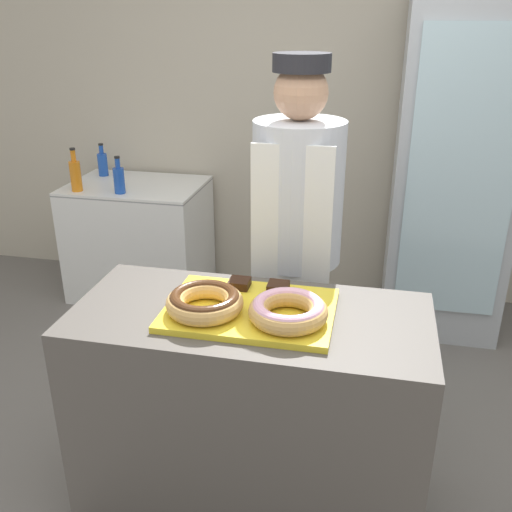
{
  "coord_description": "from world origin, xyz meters",
  "views": [
    {
      "loc": [
        0.4,
        -1.75,
        1.87
      ],
      "look_at": [
        0.0,
        0.1,
        1.07
      ],
      "focal_mm": 40.0,
      "sensor_mm": 36.0,
      "label": 1
    }
  ],
  "objects_px": {
    "donut_light_glaze": "(288,310)",
    "bottle_blue_b": "(119,179)",
    "brownie_back_right": "(278,287)",
    "bottle_orange": "(76,175)",
    "serving_tray": "(250,310)",
    "donut_chocolate_glaze": "(205,301)",
    "baker_person": "(296,245)",
    "bottle_blue": "(103,163)",
    "brownie_back_left": "(239,283)",
    "chest_freezer": "(140,238)",
    "beverage_fridge": "(454,172)"
  },
  "relations": [
    {
      "from": "donut_light_glaze",
      "to": "bottle_blue_b",
      "type": "xyz_separation_m",
      "value": [
        -1.36,
        1.59,
        -0.05
      ]
    },
    {
      "from": "brownie_back_right",
      "to": "bottle_orange",
      "type": "xyz_separation_m",
      "value": [
        -1.58,
        1.37,
        -0.01
      ]
    },
    {
      "from": "donut_light_glaze",
      "to": "brownie_back_right",
      "type": "xyz_separation_m",
      "value": [
        -0.07,
        0.21,
        -0.02
      ]
    },
    {
      "from": "serving_tray",
      "to": "bottle_orange",
      "type": "height_order",
      "value": "bottle_orange"
    },
    {
      "from": "donut_chocolate_glaze",
      "to": "baker_person",
      "type": "bearing_deg",
      "value": 72.29
    },
    {
      "from": "bottle_blue_b",
      "to": "bottle_orange",
      "type": "bearing_deg",
      "value": -177.64
    },
    {
      "from": "baker_person",
      "to": "bottle_blue",
      "type": "height_order",
      "value": "baker_person"
    },
    {
      "from": "brownie_back_left",
      "to": "brownie_back_right",
      "type": "xyz_separation_m",
      "value": [
        0.15,
        0.0,
        0.0
      ]
    },
    {
      "from": "brownie_back_left",
      "to": "bottle_orange",
      "type": "xyz_separation_m",
      "value": [
        -1.43,
        1.37,
        -0.01
      ]
    },
    {
      "from": "baker_person",
      "to": "bottle_blue_b",
      "type": "xyz_separation_m",
      "value": [
        -1.28,
        0.9,
        -0.01
      ]
    },
    {
      "from": "chest_freezer",
      "to": "bottle_blue",
      "type": "height_order",
      "value": "bottle_blue"
    },
    {
      "from": "baker_person",
      "to": "bottle_orange",
      "type": "relative_size",
      "value": 6.12
    },
    {
      "from": "serving_tray",
      "to": "donut_chocolate_glaze",
      "type": "height_order",
      "value": "donut_chocolate_glaze"
    },
    {
      "from": "brownie_back_left",
      "to": "bottle_blue_b",
      "type": "relative_size",
      "value": 0.32
    },
    {
      "from": "brownie_back_left",
      "to": "bottle_orange",
      "type": "distance_m",
      "value": 1.98
    },
    {
      "from": "chest_freezer",
      "to": "beverage_fridge",
      "type": "bearing_deg",
      "value": -0.19
    },
    {
      "from": "bottle_blue",
      "to": "donut_light_glaze",
      "type": "bearing_deg",
      "value": -49.97
    },
    {
      "from": "baker_person",
      "to": "beverage_fridge",
      "type": "distance_m",
      "value": 1.36
    },
    {
      "from": "brownie_back_left",
      "to": "bottle_blue_b",
      "type": "bearing_deg",
      "value": 129.38
    },
    {
      "from": "donut_light_glaze",
      "to": "bottle_blue",
      "type": "relative_size",
      "value": 1.18
    },
    {
      "from": "brownie_back_right",
      "to": "bottle_blue_b",
      "type": "relative_size",
      "value": 0.32
    },
    {
      "from": "beverage_fridge",
      "to": "chest_freezer",
      "type": "distance_m",
      "value": 2.13
    },
    {
      "from": "bottle_blue",
      "to": "brownie_back_left",
      "type": "bearing_deg",
      "value": -50.83
    },
    {
      "from": "baker_person",
      "to": "bottle_orange",
      "type": "distance_m",
      "value": 1.81
    },
    {
      "from": "serving_tray",
      "to": "donut_chocolate_glaze",
      "type": "xyz_separation_m",
      "value": [
        -0.15,
        -0.06,
        0.05
      ]
    },
    {
      "from": "donut_chocolate_glaze",
      "to": "bottle_orange",
      "type": "distance_m",
      "value": 2.08
    },
    {
      "from": "serving_tray",
      "to": "beverage_fridge",
      "type": "xyz_separation_m",
      "value": [
        0.85,
        1.74,
        0.1
      ]
    },
    {
      "from": "beverage_fridge",
      "to": "bottle_orange",
      "type": "bearing_deg",
      "value": -174.59
    },
    {
      "from": "brownie_back_right",
      "to": "baker_person",
      "type": "relative_size",
      "value": 0.04
    },
    {
      "from": "baker_person",
      "to": "bottle_orange",
      "type": "xyz_separation_m",
      "value": [
        -1.58,
        0.89,
        0.0
      ]
    },
    {
      "from": "bottle_orange",
      "to": "bottle_blue_b",
      "type": "bearing_deg",
      "value": 2.36
    },
    {
      "from": "brownie_back_right",
      "to": "beverage_fridge",
      "type": "relative_size",
      "value": 0.04
    },
    {
      "from": "donut_light_glaze",
      "to": "brownie_back_left",
      "type": "xyz_separation_m",
      "value": [
        -0.22,
        0.21,
        -0.02
      ]
    },
    {
      "from": "chest_freezer",
      "to": "bottle_blue",
      "type": "bearing_deg",
      "value": 152.43
    },
    {
      "from": "beverage_fridge",
      "to": "bottle_orange",
      "type": "relative_size",
      "value": 7.08
    },
    {
      "from": "brownie_back_right",
      "to": "baker_person",
      "type": "height_order",
      "value": "baker_person"
    },
    {
      "from": "serving_tray",
      "to": "brownie_back_right",
      "type": "xyz_separation_m",
      "value": [
        0.08,
        0.15,
        0.03
      ]
    },
    {
      "from": "serving_tray",
      "to": "chest_freezer",
      "type": "distance_m",
      "value": 2.18
    },
    {
      "from": "serving_tray",
      "to": "donut_chocolate_glaze",
      "type": "distance_m",
      "value": 0.17
    },
    {
      "from": "bottle_blue_b",
      "to": "beverage_fridge",
      "type": "bearing_deg",
      "value": 5.85
    },
    {
      "from": "donut_chocolate_glaze",
      "to": "beverage_fridge",
      "type": "height_order",
      "value": "beverage_fridge"
    },
    {
      "from": "donut_chocolate_glaze",
      "to": "serving_tray",
      "type": "bearing_deg",
      "value": 23.64
    },
    {
      "from": "donut_chocolate_glaze",
      "to": "bottle_blue",
      "type": "relative_size",
      "value": 1.18
    },
    {
      "from": "donut_light_glaze",
      "to": "brownie_back_right",
      "type": "bearing_deg",
      "value": 108.85
    },
    {
      "from": "brownie_back_left",
      "to": "brownie_back_right",
      "type": "distance_m",
      "value": 0.15
    },
    {
      "from": "baker_person",
      "to": "bottle_blue",
      "type": "bearing_deg",
      "value": 140.95
    },
    {
      "from": "beverage_fridge",
      "to": "bottle_orange",
      "type": "xyz_separation_m",
      "value": [
        -2.35,
        -0.22,
        -0.09
      ]
    },
    {
      "from": "brownie_back_right",
      "to": "chest_freezer",
      "type": "bearing_deg",
      "value": 128.57
    },
    {
      "from": "bottle_blue",
      "to": "serving_tray",
      "type": "bearing_deg",
      "value": -51.66
    },
    {
      "from": "donut_light_glaze",
      "to": "beverage_fridge",
      "type": "height_order",
      "value": "beverage_fridge"
    }
  ]
}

